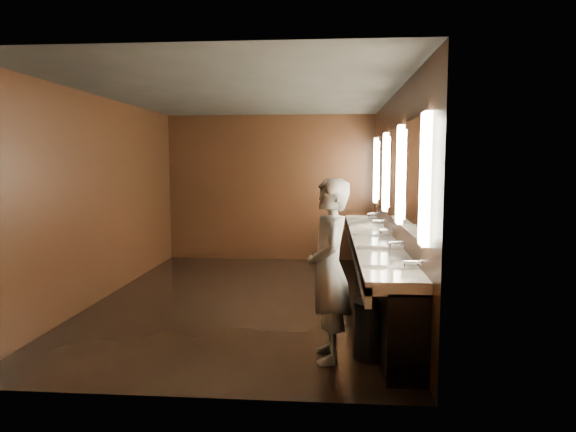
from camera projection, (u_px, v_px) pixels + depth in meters
The scene contains 10 objects.
floor at pixel (246, 299), 7.13m from camera, with size 6.00×6.00×0.00m, color black.
ceiling at pixel (244, 94), 6.84m from camera, with size 4.00×6.00×0.02m, color #2D2D2B.
wall_back at pixel (270, 188), 9.96m from camera, with size 4.00×0.02×2.80m, color black.
wall_front at pixel (182, 226), 4.01m from camera, with size 4.00×0.02×2.80m, color black.
wall_left at pixel (103, 198), 7.14m from camera, with size 0.02×6.00×2.80m, color black.
wall_right at pixel (394, 200), 6.82m from camera, with size 0.02×6.00×2.80m, color black.
sink_counter at pixel (377, 266), 6.93m from camera, with size 0.55×5.40×1.01m.
mirror_band at pixel (393, 173), 6.79m from camera, with size 0.06×5.03×1.15m.
person at pixel (329, 270), 4.88m from camera, with size 0.64×0.42×1.75m, color #88B1CB.
trash_bin at pixel (372, 330), 4.98m from camera, with size 0.36×0.36×0.56m, color black.
Camera 1 is at (1.15, -6.90, 1.90)m, focal length 32.00 mm.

